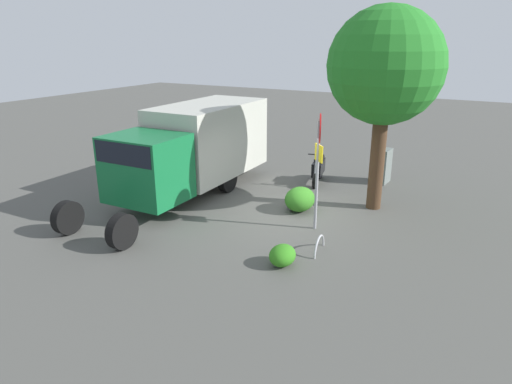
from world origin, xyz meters
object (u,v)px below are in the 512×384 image
(box_truck_near, at_px, (193,146))
(stop_sign, at_px, (318,154))
(utility_cabinet, at_px, (382,166))
(motorcycle, at_px, (318,169))
(bike_rack_hoop, at_px, (319,252))
(street_tree, at_px, (385,67))

(box_truck_near, relative_size, stop_sign, 2.56)
(stop_sign, height_order, utility_cabinet, stop_sign)
(motorcycle, relative_size, utility_cabinet, 1.47)
(box_truck_near, xyz_separation_m, motorcycle, (-2.95, 3.25, -1.06))
(motorcycle, relative_size, bike_rack_hoop, 2.11)
(stop_sign, distance_m, street_tree, 3.27)
(motorcycle, distance_m, street_tree, 4.61)
(stop_sign, bearing_deg, street_tree, 157.84)
(motorcycle, xyz_separation_m, street_tree, (1.53, 2.40, 3.62))
(box_truck_near, height_order, utility_cabinet, box_truck_near)
(stop_sign, distance_m, utility_cabinet, 5.27)
(utility_cabinet, bearing_deg, bike_rack_hoop, 0.87)
(motorcycle, distance_m, bike_rack_hoop, 5.59)
(stop_sign, bearing_deg, utility_cabinet, 174.15)
(motorcycle, bearing_deg, street_tree, 45.52)
(motorcycle, bearing_deg, utility_cabinet, 108.31)
(street_tree, bearing_deg, motorcycle, -122.56)
(street_tree, distance_m, utility_cabinet, 4.45)
(street_tree, xyz_separation_m, bike_rack_hoop, (3.64, -0.35, -4.14))
(utility_cabinet, bearing_deg, street_tree, 9.41)
(stop_sign, height_order, bike_rack_hoop, stop_sign)
(box_truck_near, bearing_deg, stop_sign, 78.17)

